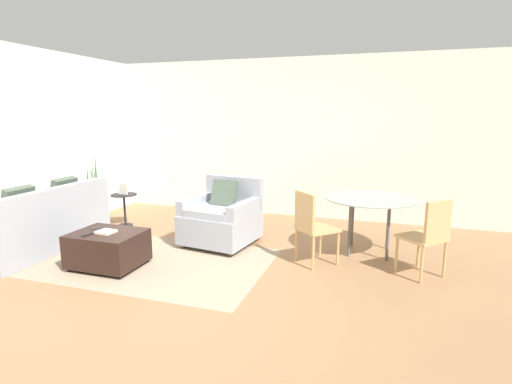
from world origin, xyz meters
The scene contains 16 objects.
ground_plane centered at (0.00, 0.00, 0.00)m, with size 20.00×20.00×0.00m, color #936B47.
wall_back centered at (0.00, 3.55, 1.38)m, with size 12.00×0.06×2.75m.
wall_left centered at (-3.07, 1.50, 1.38)m, with size 0.06×12.00×2.75m.
area_rug centered at (-0.76, 0.73, 0.00)m, with size 2.71×1.84×0.01m.
couch centered at (-2.52, 0.68, 0.31)m, with size 0.87×1.87×0.92m.
armchair centered at (-0.28, 1.67, 0.36)m, with size 1.02×1.03×0.91m.
ottoman centered at (-1.24, 0.42, 0.23)m, with size 0.80×0.64×0.43m.
book_stack centered at (-1.22, 0.40, 0.44)m, with size 0.21×0.19×0.03m.
tv_remote_primary centered at (-1.46, 0.53, 0.43)m, with size 0.13×0.15×0.01m.
tv_remote_secondary centered at (-1.37, 0.27, 0.43)m, with size 0.09×0.17×0.01m.
potted_plant centered at (-2.68, 1.96, 0.29)m, with size 0.34×0.34×1.21m.
side_table centered at (-2.15, 2.01, 0.37)m, with size 0.41×0.41×0.52m.
picture_frame centered at (-2.15, 2.01, 0.62)m, with size 0.17×0.07×0.19m.
dining_table centered at (1.70, 1.90, 0.67)m, with size 1.20×1.20×0.74m.
dining_chair_near_left centered at (1.05, 1.25, 0.52)m, with size 0.59×0.59×0.90m.
dining_chair_near_right centered at (2.35, 1.25, 0.52)m, with size 0.59×0.59×0.90m.
Camera 1 is at (1.85, -3.34, 1.80)m, focal length 28.00 mm.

